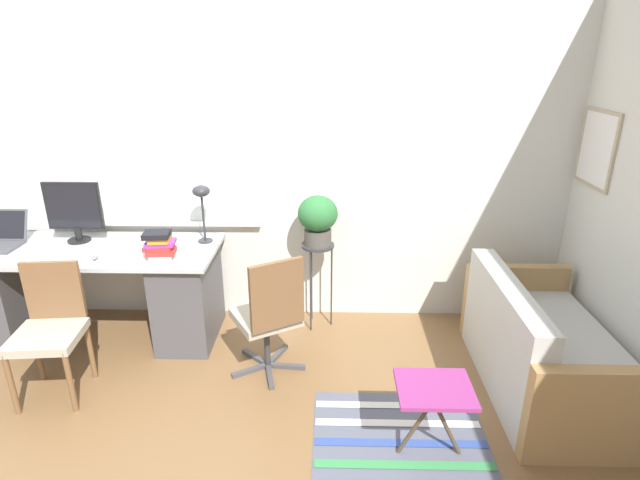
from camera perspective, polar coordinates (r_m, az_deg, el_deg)
The scene contains 16 objects.
ground_plane at distance 3.92m, azimuth -15.66°, elevation -13.34°, with size 14.00×14.00×0.00m, color brown.
wall_back_with_window at distance 4.13m, azimuth -14.53°, elevation 9.08°, with size 9.00×0.12×2.70m.
wall_right_with_picture at distance 3.73m, azimuth 32.56°, elevation 5.13°, with size 0.08×9.00×2.70m.
desk at distance 4.28m, azimuth -24.23°, elevation -5.27°, with size 1.93×0.74×0.75m.
monitor at distance 4.27m, azimuth -26.29°, elevation 3.05°, with size 0.43×0.17×0.47m.
keyboard at distance 4.05m, azimuth -27.86°, elevation -1.79°, with size 0.40×0.13×0.02m.
mouse at distance 3.91m, azimuth -24.31°, elevation -1.84°, with size 0.04×0.06×0.03m.
desk_lamp at distance 3.89m, azimuth -13.38°, elevation 4.79°, with size 0.13×0.13×0.45m.
book_stack at distance 3.74m, azimuth -17.86°, elevation -0.52°, with size 0.22×0.20×0.20m.
desk_chair_wooden at distance 3.72m, azimuth -28.51°, elevation -8.72°, with size 0.44×0.45×0.87m.
office_chair_swivel at distance 3.46m, azimuth -5.76°, elevation -8.53°, with size 0.55×0.56×0.91m.
couch_loveseat at distance 3.71m, azimuth 23.95°, elevation -11.65°, with size 0.78×1.42×0.76m.
plant_stand at distance 3.97m, azimuth -0.25°, elevation -1.76°, with size 0.26×0.26×0.72m.
potted_plant at distance 3.86m, azimuth -0.26°, elevation 2.57°, with size 0.31×0.31×0.39m.
floor_rug_striped at distance 3.24m, azimuth 9.02°, elevation -20.97°, with size 1.03×0.75×0.01m.
folding_stool at distance 2.90m, azimuth 12.92°, elevation -16.74°, with size 0.41×0.35×0.46m.
Camera 1 is at (1.10, -3.08, 2.15)m, focal length 28.00 mm.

